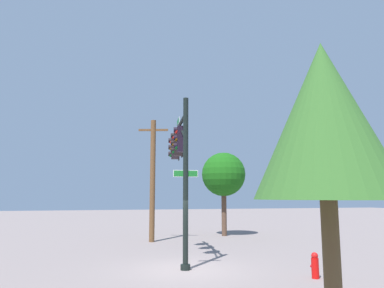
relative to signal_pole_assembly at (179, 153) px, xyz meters
The scene contains 6 objects.
ground_plane 5.00m from the signal_pole_assembly, behind, with size 120.00×120.00×0.00m, color gray.
signal_pole_assembly is the anchor object (origin of this frame).
utility_pole 6.45m from the signal_pole_assembly, ahead, with size 0.60×1.77×7.27m.
fire_hydrant 7.06m from the signal_pole_assembly, 141.79° to the right, with size 0.33×0.24×0.83m.
tree_near 9.84m from the signal_pole_assembly, 31.10° to the right, with size 3.01×3.01×5.67m.
tree_mid 8.95m from the signal_pole_assembly, behind, with size 3.02×3.02×5.95m.
Camera 1 is at (-13.32, 3.30, 2.66)m, focal length 34.03 mm.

